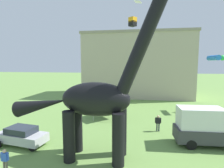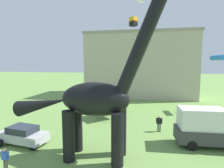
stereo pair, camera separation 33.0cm
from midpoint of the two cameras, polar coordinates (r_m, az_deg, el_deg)
The scene contains 10 objects.
dinosaur_sculpture at distance 13.04m, azimuth -4.80°, elevation -4.71°, with size 11.48×2.43×12.00m.
parked_sedan_left at distance 17.79m, azimuth -25.56°, elevation -14.09°, with size 4.41×2.35×1.55m.
parked_box_truck at distance 17.50m, azimuth 28.73°, elevation -11.69°, with size 5.72×2.43×3.20m.
person_strolling_adult at distance 14.27m, azimuth -29.76°, elevation -19.13°, with size 0.56×0.24×1.48m.
person_far_spectator at distance 19.36m, azimuth 14.98°, elevation -11.37°, with size 0.62×0.27×1.65m.
festival_canopy_tent at distance 22.85m, azimuth -0.82°, elevation -4.40°, with size 3.15×3.15×3.00m.
kite_high_left at distance 17.70m, azimuth 7.25°, elevation 18.72°, with size 0.79×0.79×0.80m.
kite_mid_right at distance 29.51m, azimuth 30.70°, elevation 7.06°, with size 2.38×2.67×0.76m.
kite_mid_left at distance 34.30m, azimuth 9.17°, elevation 24.01°, with size 1.43×1.72×0.21m.
background_building_block at distance 39.43m, azimuth 8.97°, elevation 5.90°, with size 21.89×10.49×12.98m.
Camera 2 is at (1.67, -6.86, 6.88)m, focal length 29.32 mm.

